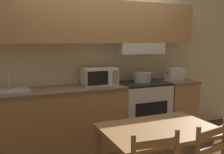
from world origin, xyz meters
The scene contains 10 objects.
ground_plane centered at (0.00, 0.00, 0.00)m, with size 16.00×16.00×0.00m, color #4C3828.
wall_back centered at (0.02, -0.06, 1.50)m, with size 5.44×0.38×2.55m.
lower_counter_main centered at (-0.62, -0.29, 0.45)m, with size 1.81×0.59×0.89m.
lower_counter_right_stub centered at (1.29, -0.29, 0.45)m, with size 0.48×0.59×0.89m.
stove_range centered at (0.66, -0.28, 0.45)m, with size 0.75×0.56×0.89m.
cooking_pot centered at (0.67, -0.26, 0.97)m, with size 0.35×0.27×0.15m.
microwave centered at (-0.01, -0.21, 1.01)m, with size 0.47×0.36×0.24m.
toaster centered at (1.26, -0.26, 0.99)m, with size 0.27×0.19×0.20m.
sink_basin centered at (-1.21, -0.29, 0.91)m, with size 0.49×0.35×0.24m.
dining_table centered at (0.03, -1.70, 0.62)m, with size 1.04×0.71×0.73m.
Camera 1 is at (-1.21, -3.53, 1.50)m, focal length 40.00 mm.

